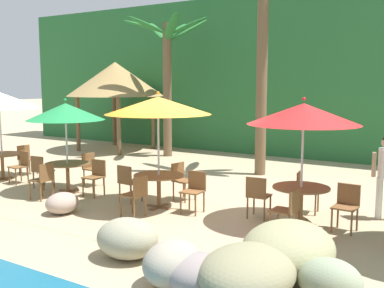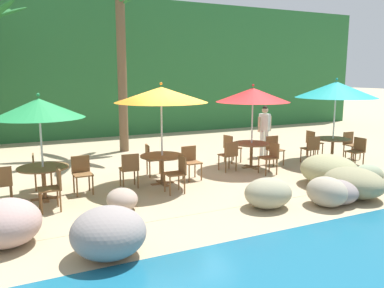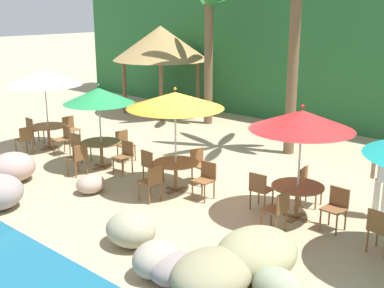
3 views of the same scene
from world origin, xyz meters
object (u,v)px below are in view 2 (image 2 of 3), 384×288
chair_green_inland (39,169)px  chair_orange_inland (151,158)px  chair_red_left (229,154)px  chair_teal_left (311,148)px  chair_red_right (271,156)px  dining_table_orange (162,160)px  dining_table_red (251,147)px  umbrella_red (253,95)px  chair_teal_inland (313,141)px  chair_orange_right (178,171)px  chair_red_seaward (274,148)px  umbrella_teal (336,90)px  umbrella_green (39,108)px  chair_green_left (1,183)px  dining_table_teal (333,142)px  chair_teal_right (357,150)px  chair_teal_seaward (350,143)px  chair_red_inland (231,147)px  umbrella_orange (161,95)px  palm_tree_second (121,28)px  chair_green_right (54,186)px  dining_table_green (43,172)px  waiter_in_white (264,127)px  chair_green_seaward (82,172)px  chair_orange_left (130,168)px  chair_orange_seaward (191,160)px

chair_green_inland → chair_orange_inland: same height
chair_red_left → chair_teal_left: same height
chair_red_right → dining_table_orange: bearing=173.8°
chair_green_inland → dining_table_red: size_ratio=0.79×
chair_orange_inland → umbrella_red: size_ratio=0.35×
chair_teal_inland → chair_orange_right: bearing=-162.5°
chair_red_seaward → chair_red_right: size_ratio=1.00×
chair_red_right → chair_teal_left: same height
umbrella_teal → chair_teal_left: 1.95m
umbrella_green → chair_red_right: bearing=-3.0°
umbrella_green → umbrella_teal: size_ratio=0.90×
umbrella_green → chair_red_right: (5.90, -0.31, -1.51)m
chair_green_left → umbrella_teal: size_ratio=0.33×
dining_table_teal → chair_teal_right: size_ratio=1.26×
dining_table_red → chair_teal_inland: bearing=9.0°
chair_green_inland → chair_teal_seaward: 9.52m
chair_red_inland → umbrella_orange: bearing=-154.5°
umbrella_orange → palm_tree_second: 5.06m
chair_green_inland → chair_teal_inland: 8.62m
chair_red_left → chair_red_inland: bearing=57.1°
chair_orange_inland → dining_table_red: size_ratio=0.79×
chair_green_right → umbrella_orange: 3.32m
umbrella_teal → chair_teal_seaward: bearing=5.0°
chair_red_seaward → chair_green_left: bearing=-174.5°
dining_table_green → palm_tree_second: bearing=55.7°
chair_teal_left → waiter_in_white: size_ratio=0.51×
umbrella_red → dining_table_green: bearing=-174.7°
dining_table_orange → chair_red_right: 3.11m
umbrella_orange → umbrella_red: bearing=9.6°
chair_red_left → chair_green_seaward: bearing=-176.1°
umbrella_orange → chair_red_seaward: 4.29m
dining_table_teal → chair_red_right: bearing=-170.9°
chair_orange_left → chair_red_seaward: same height
chair_orange_inland → chair_red_left: bearing=-12.6°
umbrella_orange → chair_red_right: bearing=-6.2°
chair_green_seaward → chair_orange_right: 2.23m
chair_teal_right → umbrella_red: bearing=156.6°
chair_green_inland → chair_red_left: (5.02, -0.45, 0.00)m
umbrella_green → chair_green_right: 1.73m
dining_table_teal → chair_teal_right: (0.13, -0.84, -0.10)m
chair_teal_inland → chair_teal_left: (-0.83, -0.84, 0.00)m
chair_orange_left → chair_green_left: bearing=-177.2°
chair_teal_seaward → dining_table_green: bearing=-178.8°
umbrella_red → chair_red_inland: umbrella_red is taller
chair_green_inland → umbrella_teal: umbrella_teal is taller
chair_green_seaward → chair_orange_seaward: same height
umbrella_orange → chair_red_left: 2.81m
chair_green_seaward → chair_orange_left: 1.11m
chair_green_inland → chair_teal_left: bearing=-5.2°
dining_table_green → umbrella_red: size_ratio=0.45×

